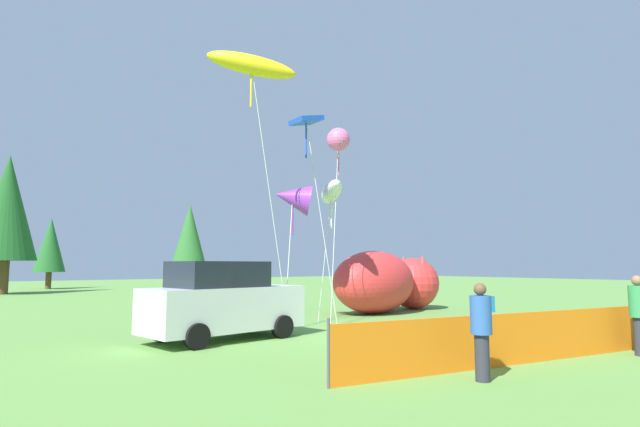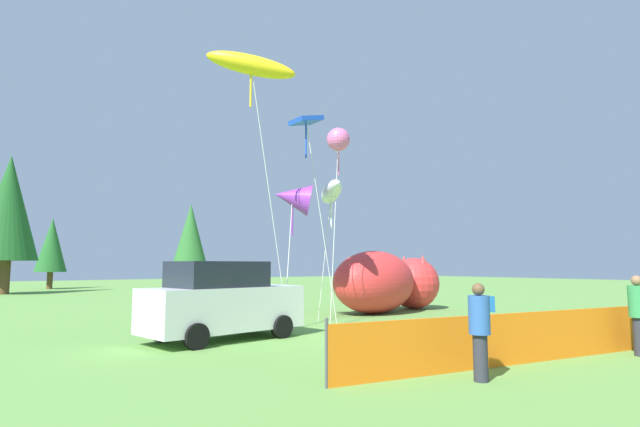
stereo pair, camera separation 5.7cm
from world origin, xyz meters
TOP-DOWN VIEW (x-y plane):
  - ground_plane at (0.00, 0.00)m, footprint 120.00×120.00m
  - parked_car at (-4.23, 2.66)m, footprint 4.36×2.31m
  - folding_chair at (4.14, 0.68)m, footprint 0.75×0.75m
  - inflatable_cat at (4.49, 5.69)m, footprint 6.28×3.30m
  - safety_fence at (-0.57, -3.71)m, footprint 9.07×1.53m
  - spectator_in_green_shirt at (1.99, -4.69)m, footprint 0.37×0.37m
  - spectator_in_blue_shirt at (-2.73, -4.12)m, footprint 0.35×0.35m
  - kite_blue_box at (-0.48, 4.28)m, footprint 1.13×1.35m
  - kite_purple_delta at (-0.75, 4.71)m, footprint 2.28×2.57m
  - kite_white_ghost at (0.75, 4.50)m, footprint 1.88×2.71m
  - kite_pink_octopus at (0.98, 4.36)m, footprint 1.77×1.67m
  - kite_yellow_hero at (-3.03, 3.53)m, footprint 2.73×1.92m
  - horizon_tree_east at (-7.18, 29.81)m, footprint 3.92×3.92m
  - horizon_tree_west at (7.01, 33.35)m, footprint 3.09×3.09m
  - horizon_tree_mid at (-3.58, 36.30)m, footprint 2.41×2.41m

SIDE VIEW (x-z plane):
  - ground_plane at x=0.00m, z-range 0.00..0.00m
  - safety_fence at x=-0.57m, z-range -0.05..1.04m
  - folding_chair at x=4.14m, z-range 0.07..0.99m
  - spectator_in_blue_shirt at x=-2.73m, z-range 0.07..1.70m
  - spectator_in_green_shirt at x=1.99m, z-range 0.08..1.78m
  - parked_car at x=-4.23m, z-range -0.02..2.00m
  - inflatable_cat at x=4.49m, z-range -0.10..2.40m
  - horizon_tree_mid at x=-3.58m, z-range 0.66..6.42m
  - kite_purple_delta at x=-0.75m, z-range 1.77..6.64m
  - kite_white_ghost at x=0.75m, z-range 2.00..6.99m
  - horizon_tree_west at x=7.01m, z-range 0.84..8.22m
  - horizon_tree_east at x=-7.18m, z-range 1.07..10.42m
  - kite_pink_octopus at x=0.98m, z-range 2.97..9.81m
  - kite_blue_box at x=-0.48m, z-range 3.21..10.23m
  - kite_yellow_hero at x=-3.03m, z-range 3.65..12.19m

